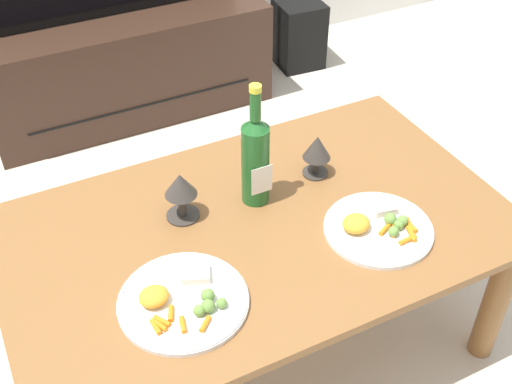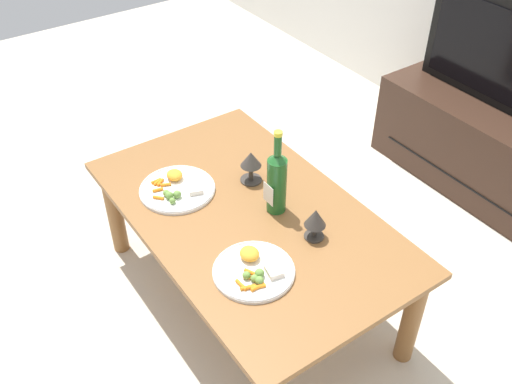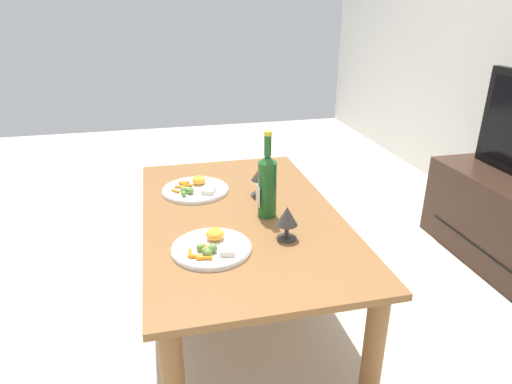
{
  "view_description": "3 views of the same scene",
  "coord_description": "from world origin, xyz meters",
  "px_view_note": "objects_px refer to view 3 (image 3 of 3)",
  "views": [
    {
      "loc": [
        -0.55,
        -1.09,
        1.6
      ],
      "look_at": [
        0.0,
        0.01,
        0.58
      ],
      "focal_mm": 45.72,
      "sensor_mm": 36.0,
      "label": 1
    },
    {
      "loc": [
        1.36,
        -0.9,
        1.9
      ],
      "look_at": [
        -0.02,
        0.05,
        0.53
      ],
      "focal_mm": 40.57,
      "sensor_mm": 36.0,
      "label": 2
    },
    {
      "loc": [
        1.6,
        -0.31,
        1.27
      ],
      "look_at": [
        -0.0,
        0.06,
        0.56
      ],
      "focal_mm": 31.35,
      "sensor_mm": 36.0,
      "label": 3
    }
  ],
  "objects_px": {
    "goblet_right": "(287,218)",
    "dinner_plate_right": "(212,247)",
    "dining_table": "(241,229)",
    "goblet_left": "(261,176)",
    "wine_bottle": "(267,184)",
    "dinner_plate_left": "(195,189)"
  },
  "relations": [
    {
      "from": "dining_table",
      "to": "wine_bottle",
      "type": "bearing_deg",
      "value": 65.76
    },
    {
      "from": "dinner_plate_right",
      "to": "dining_table",
      "type": "bearing_deg",
      "value": 149.72
    },
    {
      "from": "wine_bottle",
      "to": "dinner_plate_left",
      "type": "distance_m",
      "value": 0.42
    },
    {
      "from": "goblet_right",
      "to": "dinner_plate_left",
      "type": "relative_size",
      "value": 0.42
    },
    {
      "from": "goblet_right",
      "to": "dinner_plate_right",
      "type": "bearing_deg",
      "value": -85.75
    },
    {
      "from": "goblet_right",
      "to": "dinner_plate_left",
      "type": "xyz_separation_m",
      "value": [
        -0.51,
        -0.28,
        -0.07
      ]
    },
    {
      "from": "dining_table",
      "to": "dinner_plate_right",
      "type": "height_order",
      "value": "dinner_plate_right"
    },
    {
      "from": "dining_table",
      "to": "goblet_right",
      "type": "relative_size",
      "value": 10.25
    },
    {
      "from": "goblet_right",
      "to": "dinner_plate_left",
      "type": "distance_m",
      "value": 0.58
    },
    {
      "from": "goblet_right",
      "to": "dinner_plate_right",
      "type": "relative_size",
      "value": 0.46
    },
    {
      "from": "goblet_left",
      "to": "goblet_right",
      "type": "relative_size",
      "value": 1.08
    },
    {
      "from": "dining_table",
      "to": "wine_bottle",
      "type": "distance_m",
      "value": 0.24
    },
    {
      "from": "goblet_left",
      "to": "goblet_right",
      "type": "distance_m",
      "value": 0.4
    },
    {
      "from": "dinner_plate_left",
      "to": "dinner_plate_right",
      "type": "relative_size",
      "value": 1.07
    },
    {
      "from": "goblet_left",
      "to": "dinner_plate_right",
      "type": "xyz_separation_m",
      "value": [
        0.42,
        -0.27,
        -0.08
      ]
    },
    {
      "from": "dining_table",
      "to": "wine_bottle",
      "type": "relative_size",
      "value": 3.72
    },
    {
      "from": "dinner_plate_right",
      "to": "goblet_left",
      "type": "bearing_deg",
      "value": 146.84
    },
    {
      "from": "goblet_right",
      "to": "wine_bottle",
      "type": "bearing_deg",
      "value": -173.72
    },
    {
      "from": "wine_bottle",
      "to": "goblet_right",
      "type": "distance_m",
      "value": 0.21
    },
    {
      "from": "dining_table",
      "to": "dinner_plate_right",
      "type": "bearing_deg",
      "value": -30.28
    },
    {
      "from": "dining_table",
      "to": "dinner_plate_right",
      "type": "relative_size",
      "value": 4.67
    },
    {
      "from": "goblet_right",
      "to": "dinner_plate_left",
      "type": "height_order",
      "value": "goblet_right"
    }
  ]
}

